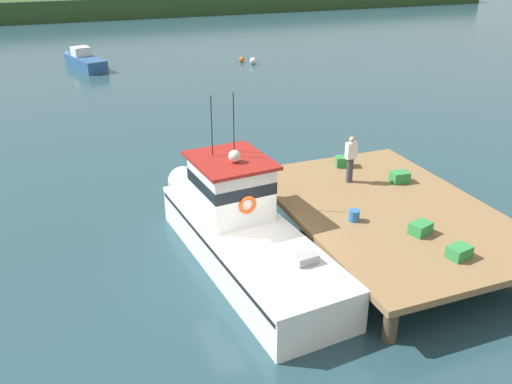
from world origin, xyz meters
TOP-DOWN VIEW (x-y plane):
  - ground_plane at (0.00, 0.00)m, footprint 200.00×200.00m
  - dock at (4.80, 0.00)m, footprint 6.00×9.00m
  - main_fishing_boat at (0.15, 0.74)m, footprint 3.28×9.93m
  - crate_single_far at (4.68, -1.73)m, footprint 0.71×0.60m
  - crate_single_by_cleat at (5.21, 3.54)m, footprint 0.71×0.61m
  - crate_stack_near_edge at (6.27, 1.57)m, footprint 0.63×0.48m
  - crate_stack_mid_dock at (4.83, -3.17)m, footprint 0.68×0.55m
  - bait_bucket at (3.33, -0.36)m, footprint 0.32×0.32m
  - deckhand_by_the_boat at (4.66, 2.23)m, footprint 0.36×0.22m
  - moored_boat_near_channel at (-1.64, 30.72)m, footprint 2.71×5.99m
  - mooring_buoy_spare_mooring at (10.18, 28.38)m, footprint 0.41×0.41m
  - mooring_buoy_channel_marker at (10.75, 27.37)m, footprint 0.52×0.52m
  - far_shoreline at (0.00, 62.00)m, footprint 120.00×8.00m

SIDE VIEW (x-z plane):
  - ground_plane at x=0.00m, z-range 0.00..0.00m
  - mooring_buoy_spare_mooring at x=10.18m, z-range 0.00..0.41m
  - mooring_buoy_channel_marker at x=10.75m, z-range 0.00..0.52m
  - moored_boat_near_channel at x=-1.64m, z-range -0.23..1.27m
  - main_fishing_boat at x=0.15m, z-range -1.39..3.41m
  - dock at x=4.80m, z-range 0.47..1.67m
  - far_shoreline at x=0.00m, z-range 0.00..2.40m
  - crate_stack_mid_dock at x=4.83m, z-range 1.20..1.53m
  - crate_single_far at x=4.68m, z-range 1.20..1.54m
  - bait_bucket at x=3.33m, z-range 1.20..1.54m
  - crate_stack_near_edge at x=6.27m, z-range 1.20..1.57m
  - crate_single_by_cleat at x=5.21m, z-range 1.20..1.57m
  - deckhand_by_the_boat at x=4.66m, z-range 1.24..2.87m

